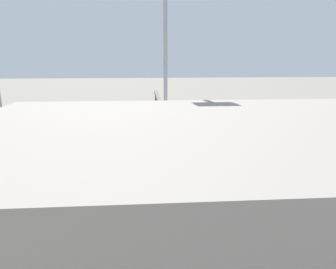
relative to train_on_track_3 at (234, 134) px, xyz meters
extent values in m
plane|color=gray|center=(7.13, 2.50, -2.09)|extent=(400.00, 400.00, 0.00)
cube|color=#3D3833|center=(7.13, -15.00, -2.03)|extent=(140.00, 2.80, 0.12)
cube|color=#3D3833|center=(7.13, -10.00, -2.03)|extent=(140.00, 2.80, 0.12)
cube|color=#4C443D|center=(7.13, -5.00, -2.03)|extent=(140.00, 2.80, 0.12)
cube|color=#3D3833|center=(7.13, 0.00, -2.03)|extent=(140.00, 2.80, 0.12)
cube|color=#3D3833|center=(7.13, 5.00, -2.03)|extent=(140.00, 2.80, 0.12)
cube|color=#4C443D|center=(7.13, 10.00, -2.03)|extent=(140.00, 2.80, 0.12)
cube|color=#3D3833|center=(7.13, 15.00, -2.03)|extent=(140.00, 2.80, 0.12)
cube|color=#3D3833|center=(7.13, 20.00, -2.03)|extent=(140.00, 2.80, 0.12)
cube|color=#A8AAB2|center=(-2.20, 0.00, -0.07)|extent=(23.00, 3.00, 3.80)
cube|color=black|center=(-2.20, 0.00, -0.44)|extent=(22.40, 3.06, 0.36)
cube|color=#A8AAB2|center=(22.00, 0.00, -0.07)|extent=(23.00, 3.00, 3.80)
cube|color=black|center=(22.00, 0.00, -0.28)|extent=(22.40, 3.06, 0.36)
cube|color=#D85914|center=(24.98, -5.00, -0.17)|extent=(10.00, 3.00, 3.60)
cube|color=#D85914|center=(27.98, -5.00, 2.33)|extent=(3.00, 2.70, 1.40)
cube|color=#B7BABF|center=(0.31, 10.00, -0.07)|extent=(23.00, 3.00, 3.80)
cube|color=black|center=(0.31, 10.00, -0.24)|extent=(22.40, 3.06, 0.36)
cube|color=#B7BABF|center=(24.51, 10.00, -0.07)|extent=(23.00, 3.00, 3.80)
cube|color=black|center=(24.51, 10.00, 0.10)|extent=(22.40, 3.06, 0.36)
cube|color=gold|center=(-0.40, -10.00, -0.17)|extent=(10.00, 3.00, 3.60)
cube|color=gold|center=(2.60, -10.00, 2.33)|extent=(3.00, 2.70, 1.40)
cylinder|color=#9EA0A5|center=(14.89, 22.08, 12.81)|extent=(0.44, 0.44, 29.80)
cylinder|color=#4C4742|center=(14.54, -17.10, 1.91)|extent=(0.50, 0.50, 8.00)
cylinder|color=#4C4742|center=(14.54, 22.10, 1.91)|extent=(0.50, 0.50, 8.00)
cube|color=#4C4742|center=(14.54, 2.50, 6.31)|extent=(0.70, 40.00, 0.80)
camera|label=1|loc=(17.33, 57.88, 14.56)|focal=33.54mm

